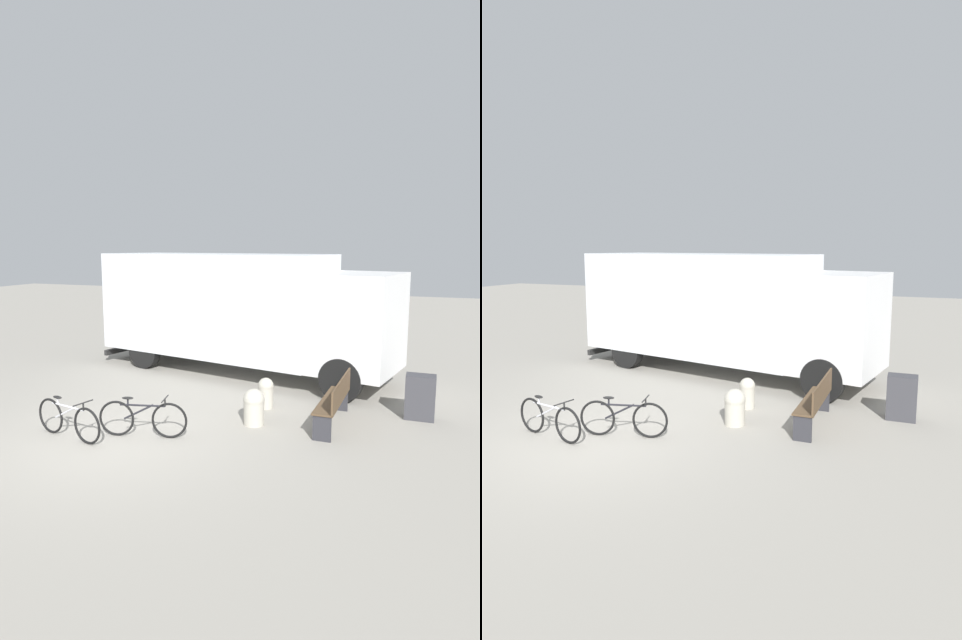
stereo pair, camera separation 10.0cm
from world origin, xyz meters
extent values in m
plane|color=gray|center=(0.00, 0.00, 0.00)|extent=(60.00, 60.00, 0.00)
cube|color=silver|center=(-0.42, 5.78, 1.91)|extent=(6.91, 3.61, 2.81)
cube|color=silver|center=(3.71, 4.97, 1.70)|extent=(2.25, 2.60, 2.39)
cube|color=black|center=(-3.70, 6.43, 0.28)|extent=(0.54, 2.24, 0.16)
cylinder|color=black|center=(3.91, 5.98, 0.51)|extent=(1.05, 0.47, 1.01)
cylinder|color=black|center=(3.51, 3.96, 0.51)|extent=(1.05, 0.47, 1.01)
cylinder|color=black|center=(-2.00, 7.15, 0.51)|extent=(1.05, 0.47, 1.01)
cylinder|color=black|center=(-2.40, 5.12, 0.51)|extent=(1.05, 0.47, 1.01)
cube|color=brown|center=(3.60, 2.38, 0.50)|extent=(0.40, 1.95, 0.03)
cube|color=brown|center=(3.79, 2.38, 0.72)|extent=(0.04, 1.95, 0.47)
cube|color=#2D2D33|center=(3.60, 1.46, 0.24)|extent=(0.34, 0.05, 0.48)
cube|color=#2D2D33|center=(3.61, 3.30, 0.24)|extent=(0.34, 0.05, 0.48)
torus|color=black|center=(-1.30, 0.01, 0.34)|extent=(0.67, 0.18, 0.68)
torus|color=black|center=(-0.31, -0.19, 0.34)|extent=(0.67, 0.18, 0.68)
cylinder|color=silver|center=(-0.80, -0.09, 0.61)|extent=(0.85, 0.21, 0.04)
cylinder|color=silver|center=(-0.88, -0.07, 0.48)|extent=(0.57, 0.15, 0.32)
cylinder|color=silver|center=(-1.08, -0.03, 0.67)|extent=(0.03, 0.03, 0.11)
ellipsoid|color=black|center=(-1.08, -0.03, 0.74)|extent=(0.23, 0.13, 0.05)
cylinder|color=black|center=(-0.38, -0.17, 0.68)|extent=(0.03, 0.03, 0.14)
cylinder|color=black|center=(-0.38, -0.17, 0.75)|extent=(0.11, 0.44, 0.02)
torus|color=black|center=(-0.05, 0.34, 0.34)|extent=(0.67, 0.21, 0.68)
torus|color=black|center=(0.94, 0.59, 0.34)|extent=(0.67, 0.21, 0.68)
cylinder|color=black|center=(0.45, 0.47, 0.61)|extent=(0.84, 0.24, 0.04)
cylinder|color=black|center=(0.37, 0.45, 0.48)|extent=(0.57, 0.17, 0.32)
cylinder|color=black|center=(0.18, 0.40, 0.67)|extent=(0.03, 0.03, 0.11)
ellipsoid|color=black|center=(0.18, 0.40, 0.74)|extent=(0.24, 0.14, 0.05)
cylinder|color=black|center=(0.86, 0.57, 0.68)|extent=(0.03, 0.03, 0.14)
cylinder|color=black|center=(0.86, 0.57, 0.75)|extent=(0.13, 0.43, 0.02)
cylinder|color=#B2AD9E|center=(2.16, 1.83, 0.26)|extent=(0.41, 0.41, 0.52)
sphere|color=#B2AD9E|center=(2.16, 1.83, 0.52)|extent=(0.43, 0.43, 0.43)
cylinder|color=#B2AD9E|center=(2.05, 2.90, 0.25)|extent=(0.33, 0.33, 0.51)
sphere|color=#B2AD9E|center=(2.05, 2.90, 0.51)|extent=(0.34, 0.34, 0.34)
cube|color=#38383D|center=(5.23, 3.37, 0.46)|extent=(0.59, 0.40, 0.92)
camera|label=1|loc=(5.33, -7.18, 3.53)|focal=28.00mm
camera|label=2|loc=(5.42, -7.15, 3.53)|focal=28.00mm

